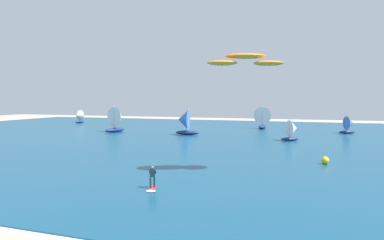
{
  "coord_description": "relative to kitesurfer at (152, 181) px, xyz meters",
  "views": [
    {
      "loc": [
        7.57,
        -6.7,
        6.76
      ],
      "look_at": [
        -1.04,
        18.29,
        5.11
      ],
      "focal_mm": 32.31,
      "sensor_mm": 36.0,
      "label": 1
    }
  ],
  "objects": [
    {
      "name": "sailboat_far_left",
      "position": [
        17.98,
        48.83,
        1.11
      ],
      "size": [
        3.32,
        2.97,
        3.73
      ],
      "color": "navy",
      "rests_on": "ocean"
    },
    {
      "name": "sailboat_outermost",
      "position": [
        8.31,
        33.65,
        1.06
      ],
      "size": [
        3.27,
        3.0,
        3.64
      ],
      "color": "navy",
      "rests_on": "ocean"
    },
    {
      "name": "sailboat_leading",
      "position": [
        -11.0,
        36.53,
        1.79
      ],
      "size": [
        4.57,
        3.94,
        5.23
      ],
      "color": "navy",
      "rests_on": "ocean"
    },
    {
      "name": "ocean",
      "position": [
        3.4,
        35.73,
        -0.65
      ],
      "size": [
        160.0,
        90.0,
        0.1
      ],
      "primitive_type": "cube",
      "color": "navy",
      "rests_on": "ground"
    },
    {
      "name": "marker_buoy",
      "position": [
        12.47,
        14.48,
        -0.22
      ],
      "size": [
        0.77,
        0.77,
        0.77
      ],
      "primitive_type": "sphere",
      "color": "yellow",
      "rests_on": "ocean"
    },
    {
      "name": "sailboat_center_horizon",
      "position": [
        -48.97,
        55.98,
        1.2
      ],
      "size": [
        2.85,
        3.36,
        3.93
      ],
      "color": "navy",
      "rests_on": "ocean"
    },
    {
      "name": "kite",
      "position": [
        5.42,
        7.9,
        9.45
      ],
      "size": [
        7.18,
        4.67,
        1.04
      ],
      "color": "orange"
    },
    {
      "name": "kitesurfer",
      "position": [
        0.0,
        0.0,
        0.0
      ],
      "size": [
        1.15,
        2.03,
        1.67
      ],
      "color": "red",
      "rests_on": "ocean"
    },
    {
      "name": "sailboat_mid_left",
      "position": [
        -25.59,
        37.5,
        1.97
      ],
      "size": [
        4.42,
        5.01,
        5.63
      ],
      "color": "navy",
      "rests_on": "ocean"
    },
    {
      "name": "sailboat_near_shore",
      "position": [
        0.91,
        55.03,
        1.86
      ],
      "size": [
        3.85,
        4.56,
        5.38
      ],
      "color": "navy",
      "rests_on": "ocean"
    }
  ]
}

